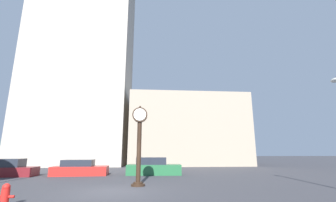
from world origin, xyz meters
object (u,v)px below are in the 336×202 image
fire_hydrant_near (5,195)px  car_green (153,167)px  car_maroon (9,169)px  street_clock (139,137)px  car_red (80,169)px

fire_hydrant_near → car_green: bearing=63.8°
car_maroon → fire_hydrant_near: bearing=-63.6°
street_clock → fire_hydrant_near: size_ratio=5.87×
car_green → fire_hydrant_near: (-5.46, -11.11, -0.21)m
car_red → car_maroon: bearing=-178.4°
street_clock → car_green: size_ratio=0.99×
car_maroon → car_red: 5.37m
car_maroon → car_green: 11.48m
car_green → fire_hydrant_near: bearing=-112.9°
car_green → fire_hydrant_near: 12.38m
street_clock → car_green: street_clock is taller
car_maroon → car_green: car_green is taller
car_maroon → fire_hydrant_near: (6.01, -10.66, -0.17)m
street_clock → car_maroon: size_ratio=1.17×
car_maroon → fire_hydrant_near: size_ratio=5.01×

